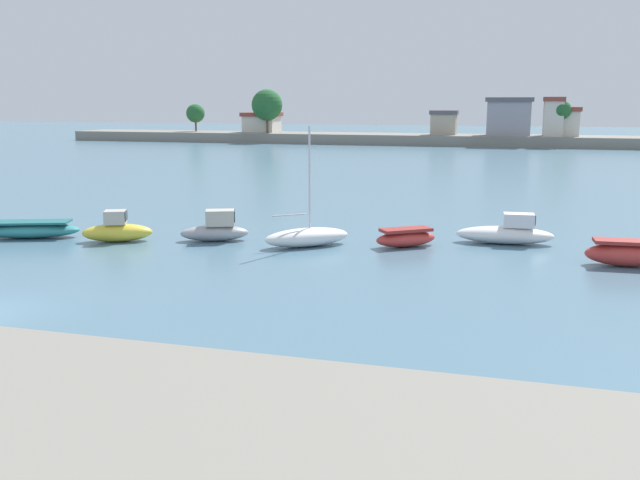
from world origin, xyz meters
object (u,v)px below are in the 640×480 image
at_px(moored_boat_4, 307,237).
at_px(moored_boat_7, 627,254).
at_px(moored_boat_3, 216,229).
at_px(moored_boat_2, 117,230).
at_px(moored_boat_1, 30,230).
at_px(moored_boat_6, 506,233).
at_px(moored_boat_5, 406,238).

xyz_separation_m(moored_boat_4, moored_boat_7, (14.99, -0.19, 0.07)).
height_order(moored_boat_3, moored_boat_4, moored_boat_4).
bearing_deg(moored_boat_2, moored_boat_7, -20.88).
bearing_deg(moored_boat_7, moored_boat_1, -179.64).
distance_m(moored_boat_1, moored_boat_3, 10.20).
bearing_deg(moored_boat_4, moored_boat_6, -19.34).
bearing_deg(moored_boat_7, moored_boat_2, -179.88).
distance_m(moored_boat_1, moored_boat_6, 25.34).
bearing_deg(moored_boat_7, moored_boat_6, 142.10).
distance_m(moored_boat_1, moored_boat_5, 20.13).
bearing_deg(moored_boat_1, moored_boat_5, -11.03).
xyz_separation_m(moored_boat_3, moored_boat_6, (14.75, 3.45, -0.07)).
bearing_deg(moored_boat_6, moored_boat_5, -159.55).
xyz_separation_m(moored_boat_2, moored_boat_5, (14.77, 2.88, -0.14)).
height_order(moored_boat_3, moored_boat_5, moored_boat_3).
distance_m(moored_boat_4, moored_boat_7, 14.99).
bearing_deg(moored_boat_1, moored_boat_7, -17.01).
bearing_deg(moored_boat_2, moored_boat_3, -6.01).
relative_size(moored_boat_3, moored_boat_4, 0.63).
relative_size(moored_boat_1, moored_boat_3, 1.45).
bearing_deg(moored_boat_3, moored_boat_7, -22.83).
relative_size(moored_boat_3, moored_boat_7, 1.04).
bearing_deg(moored_boat_3, moored_boat_5, -14.82).
xyz_separation_m(moored_boat_1, moored_boat_2, (5.09, 0.41, 0.15)).
height_order(moored_boat_4, moored_boat_5, moored_boat_4).
bearing_deg(moored_boat_5, moored_boat_2, 155.25).
bearing_deg(moored_boat_6, moored_boat_7, -38.33).
bearing_deg(moored_boat_4, moored_boat_2, 149.99).
height_order(moored_boat_4, moored_boat_6, moored_boat_4).
xyz_separation_m(moored_boat_2, moored_boat_3, (4.91, 1.60, 0.03)).
xyz_separation_m(moored_boat_4, moored_boat_5, (4.84, 1.31, -0.04)).
bearing_deg(moored_boat_2, moored_boat_1, 160.54).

